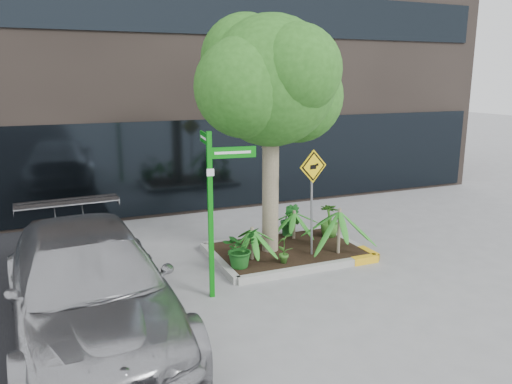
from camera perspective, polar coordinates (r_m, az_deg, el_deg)
name	(u,v)px	position (r m, az deg, el deg)	size (l,w,h in m)	color
ground	(285,261)	(10.88, 3.30, -7.84)	(80.00, 80.00, 0.00)	gray
planter	(289,251)	(11.17, 3.76, -6.73)	(3.35, 2.36, 0.15)	#9E9E99
tree	(271,81)	(10.45, 1.69, 12.52)	(3.45, 3.06, 5.17)	gray
palm_front	(340,211)	(10.75, 9.55, -2.20)	(1.12, 1.12, 1.24)	gray
palm_left	(252,229)	(10.32, -0.45, -4.28)	(0.78, 0.78, 0.87)	gray
palm_back	(294,213)	(11.67, 4.40, -2.36)	(0.76, 0.76, 0.85)	gray
parked_car	(90,286)	(8.01, -18.45, -10.15)	(2.27, 5.59, 1.62)	#9F9FA3
shrub_a	(240,248)	(10.00, -1.87, -6.40)	(0.71, 0.71, 0.79)	#175118
shrub_b	(330,220)	(11.98, 8.40, -3.18)	(0.45, 0.45, 0.81)	#346E21
shrub_c	(284,248)	(10.24, 3.22, -6.36)	(0.34, 0.34, 0.65)	#336B21
shrub_d	(290,219)	(11.93, 3.87, -3.12)	(0.45, 0.45, 0.82)	#1B5F20
street_sign_post	(213,196)	(8.70, -4.96, -0.50)	(0.88, 0.93, 2.98)	#0B7D10
cattle_sign	(313,184)	(10.47, 6.48, 0.86)	(0.69, 0.16, 2.26)	slate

